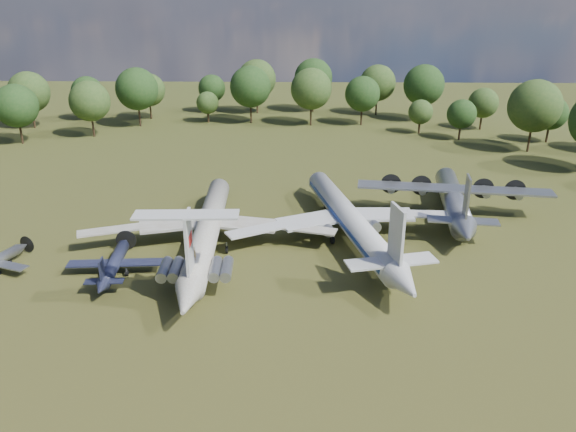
# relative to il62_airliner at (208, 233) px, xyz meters

# --- Properties ---
(ground) EXTENTS (300.00, 300.00, 0.00)m
(ground) POSITION_rel_il62_airliner_xyz_m (3.78, -0.75, -2.32)
(ground) COLOR #293F15
(ground) RESTS_ON ground
(il62_airliner) EXTENTS (38.24, 48.69, 4.63)m
(il62_airliner) POSITION_rel_il62_airliner_xyz_m (0.00, 0.00, 0.00)
(il62_airliner) COLOR silver
(il62_airliner) RESTS_ON ground
(tu104_jet) EXTENTS (46.49, 55.44, 4.83)m
(tu104_jet) POSITION_rel_il62_airliner_xyz_m (20.21, 3.51, 0.10)
(tu104_jet) COLOR #BEBEBE
(tu104_jet) RESTS_ON ground
(an12_transport) EXTENTS (34.83, 37.95, 4.51)m
(an12_transport) POSITION_rel_il62_airliner_xyz_m (37.55, 12.81, -0.06)
(an12_transport) COLOR #9A9CA2
(an12_transport) RESTS_ON ground
(small_prop_west) EXTENTS (13.32, 17.37, 2.42)m
(small_prop_west) POSITION_rel_il62_airliner_xyz_m (-10.82, -8.35, -1.11)
(small_prop_west) COLOR black
(small_prop_west) RESTS_ON ground
(person_on_il62) EXTENTS (0.70, 0.57, 1.67)m
(person_on_il62) POSITION_rel_il62_airliner_xyz_m (0.53, -12.96, 3.15)
(person_on_il62) COLOR #9C804F
(person_on_il62) RESTS_ON il62_airliner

